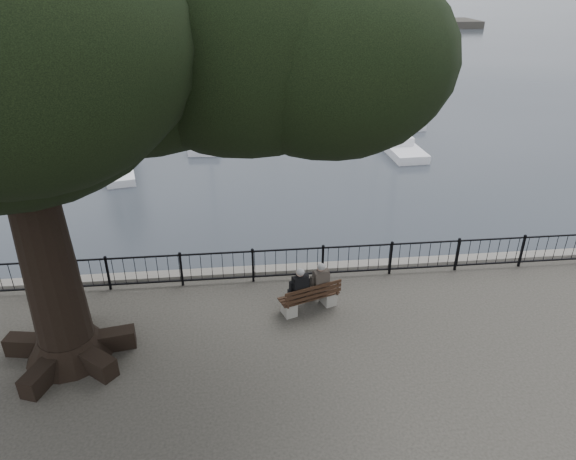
{
  "coord_description": "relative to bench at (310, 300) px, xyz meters",
  "views": [
    {
      "loc": [
        -1.3,
        -9.98,
        8.05
      ],
      "look_at": [
        0.0,
        2.5,
        1.6
      ],
      "focal_mm": 32.0,
      "sensor_mm": 36.0,
      "label": 1
    }
  ],
  "objects": [
    {
      "name": "bench",
      "position": [
        0.0,
        0.0,
        0.0
      ],
      "size": [
        1.68,
        0.98,
        0.85
      ],
      "color": "slate",
      "rests_on": "ground"
    },
    {
      "name": "sailboat_c",
      "position": [
        7.16,
        16.06,
        -0.95
      ],
      "size": [
        1.98,
        6.1,
        12.37
      ],
      "color": "white",
      "rests_on": "ground"
    },
    {
      "name": "person_left",
      "position": [
        -0.32,
        -0.01,
        0.32
      ],
      "size": [
        0.54,
        0.73,
        1.34
      ],
      "color": "black",
      "rests_on": "ground"
    },
    {
      "name": "sailboat_b",
      "position": [
        -3.23,
        18.53,
        -0.94
      ],
      "size": [
        2.18,
        6.18,
        12.91
      ],
      "color": "white",
      "rests_on": "ground"
    },
    {
      "name": "railing",
      "position": [
        -0.41,
        1.52,
        0.26
      ],
      "size": [
        22.06,
        0.06,
        1.0
      ],
      "color": "black",
      "rests_on": "ground"
    },
    {
      "name": "far_shore",
      "position": [
        25.13,
        78.47,
        2.7
      ],
      "size": [
        30.0,
        8.6,
        9.18
      ],
      "color": "#2C2A25",
      "rests_on": "ground"
    },
    {
      "name": "tree",
      "position": [
        -4.77,
        -1.04,
        6.79
      ],
      "size": [
        13.19,
        9.21,
        10.77
      ],
      "color": "black",
      "rests_on": "ground"
    },
    {
      "name": "harbor",
      "position": [
        -0.41,
        2.02,
        -0.8
      ],
      "size": [
        260.0,
        260.0,
        1.2
      ],
      "color": "slate",
      "rests_on": "ground"
    },
    {
      "name": "sailboat_j",
      "position": [
        -8.13,
        18.54,
        -0.97
      ],
      "size": [
        1.48,
        5.07,
        10.77
      ],
      "color": "white",
      "rests_on": "ground"
    },
    {
      "name": "sailboat_g",
      "position": [
        8.45,
        31.01,
        -0.98
      ],
      "size": [
        3.42,
        6.06,
        11.26
      ],
      "color": "white",
      "rests_on": "ground"
    },
    {
      "name": "sailboat_f",
      "position": [
        1.9,
        35.56,
        -0.94
      ],
      "size": [
        2.65,
        5.63,
        12.21
      ],
      "color": "white",
      "rests_on": "ground"
    },
    {
      "name": "person_right",
      "position": [
        0.24,
        0.18,
        0.32
      ],
      "size": [
        0.54,
        0.73,
        1.34
      ],
      "color": "#2C2723",
      "rests_on": "ground"
    },
    {
      "name": "sailboat_a",
      "position": [
        -7.54,
        13.77,
        -1.01
      ],
      "size": [
        2.23,
        4.76,
        8.34
      ],
      "color": "white",
      "rests_on": "ground"
    },
    {
      "name": "sailboat_e",
      "position": [
        -10.79,
        28.35,
        -0.93
      ],
      "size": [
        3.18,
        5.69,
        12.7
      ],
      "color": "white",
      "rests_on": "ground"
    },
    {
      "name": "sailboat_h",
      "position": [
        -4.34,
        38.86,
        -0.91
      ],
      "size": [
        3.95,
        6.39,
        14.15
      ],
      "color": "white",
      "rests_on": "ground"
    },
    {
      "name": "sailboat_d",
      "position": [
        7.95,
        22.65,
        -1.02
      ],
      "size": [
        2.28,
        5.04,
        8.26
      ],
      "color": "white",
      "rests_on": "ground"
    },
    {
      "name": "lion_monument",
      "position": [
        1.59,
        48.95,
        0.89
      ],
      "size": [
        5.92,
        5.92,
        8.75
      ],
      "color": "slate",
      "rests_on": "ground"
    },
    {
      "name": "sailboat_i",
      "position": [
        9.0,
        21.39,
        -0.94
      ],
      "size": [
        1.98,
        5.23,
        11.71
      ],
      "color": "white",
      "rests_on": "ground"
    }
  ]
}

